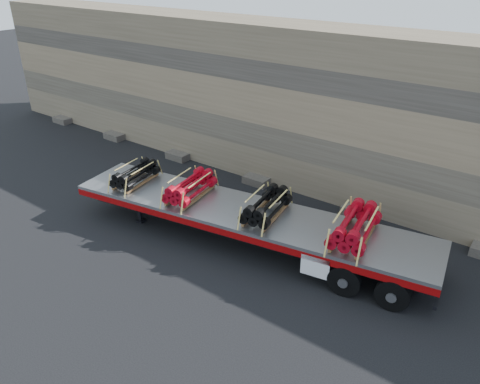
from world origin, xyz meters
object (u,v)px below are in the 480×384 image
object	(u,v)px
bundle_front	(135,175)
bundle_rear	(355,227)
trailer	(245,227)
bundle_midrear	(266,206)
bundle_midfront	(190,188)

from	to	relation	value
bundle_front	bundle_rear	world-z (taller)	bundle_rear
bundle_front	bundle_rear	xyz separation A→B (m)	(8.79, 1.35, 0.08)
trailer	bundle_midrear	bearing A→B (deg)	0.00
bundle_midfront	bundle_rear	size ratio (longest dim) A/B	0.91
bundle_front	bundle_midrear	distance (m)	5.77
bundle_front	bundle_midfront	xyz separation A→B (m)	(2.58, 0.40, 0.04)
bundle_midrear	bundle_rear	size ratio (longest dim) A/B	0.90
trailer	bundle_rear	world-z (taller)	bundle_rear
trailer	bundle_midfront	bearing A→B (deg)	180.00
bundle_midrear	bundle_rear	xyz separation A→B (m)	(3.09, 0.47, 0.04)
bundle_midfront	bundle_midrear	distance (m)	3.16
trailer	bundle_midfront	world-z (taller)	bundle_midfront
bundle_midrear	bundle_front	bearing A→B (deg)	180.00
bundle_midrear	trailer	bearing A→B (deg)	-180.00
bundle_midfront	bundle_rear	bearing A→B (deg)	0.00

